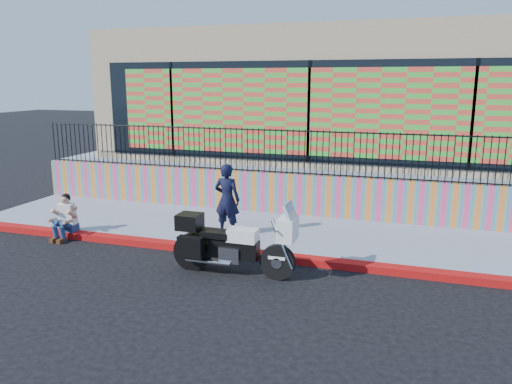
% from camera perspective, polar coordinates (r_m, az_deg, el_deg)
% --- Properties ---
extents(ground, '(90.00, 90.00, 0.00)m').
position_cam_1_polar(ground, '(10.68, 1.03, -7.67)').
color(ground, black).
rests_on(ground, ground).
extents(red_curb, '(16.00, 0.30, 0.15)m').
position_cam_1_polar(red_curb, '(10.65, 1.03, -7.29)').
color(red_curb, '#A00B0D').
rests_on(red_curb, ground).
extents(sidewalk, '(16.00, 3.00, 0.15)m').
position_cam_1_polar(sidewalk, '(12.16, 3.31, -4.77)').
color(sidewalk, gray).
rests_on(sidewalk, ground).
extents(mural_wall, '(16.00, 0.20, 1.10)m').
position_cam_1_polar(mural_wall, '(13.50, 5.07, -0.30)').
color(mural_wall, '#F13F76').
rests_on(mural_wall, sidewalk).
extents(metal_fence, '(15.80, 0.04, 1.20)m').
position_cam_1_polar(metal_fence, '(13.29, 5.17, 4.54)').
color(metal_fence, black).
rests_on(metal_fence, mural_wall).
extents(elevated_platform, '(16.00, 10.00, 1.25)m').
position_cam_1_polar(elevated_platform, '(18.43, 8.65, 2.84)').
color(elevated_platform, gray).
rests_on(elevated_platform, ground).
extents(storefront_building, '(14.00, 8.06, 4.00)m').
position_cam_1_polar(storefront_building, '(17.96, 8.81, 11.00)').
color(storefront_building, tan).
rests_on(storefront_building, elevated_platform).
extents(police_motorcycle, '(2.44, 0.81, 1.52)m').
position_cam_1_polar(police_motorcycle, '(9.72, -2.81, -5.79)').
color(police_motorcycle, black).
rests_on(police_motorcycle, ground).
extents(police_officer, '(0.63, 0.43, 1.69)m').
position_cam_1_polar(police_officer, '(11.63, -3.32, -0.86)').
color(police_officer, black).
rests_on(police_officer, sidewalk).
extents(seated_man, '(0.54, 0.71, 1.06)m').
position_cam_1_polar(seated_man, '(12.69, -21.12, -3.11)').
color(seated_man, navy).
rests_on(seated_man, ground).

